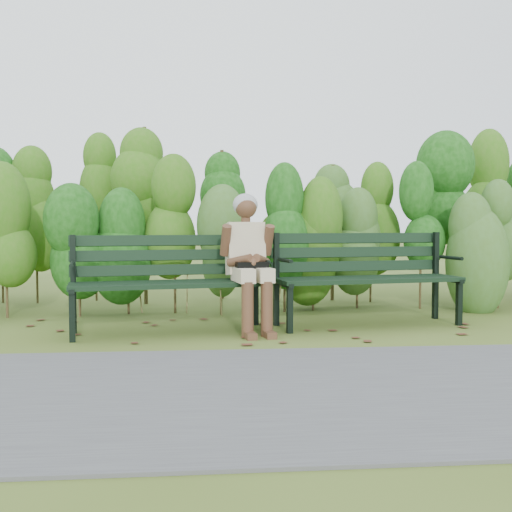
{
  "coord_description": "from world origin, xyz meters",
  "views": [
    {
      "loc": [
        -0.56,
        -6.0,
        1.08
      ],
      "look_at": [
        0.0,
        0.35,
        0.75
      ],
      "focal_mm": 42.0,
      "sensor_mm": 36.0,
      "label": 1
    }
  ],
  "objects": [
    {
      "name": "ground",
      "position": [
        0.0,
        0.0,
        0.0
      ],
      "size": [
        80.0,
        80.0,
        0.0
      ],
      "primitive_type": "plane",
      "color": "#4B5D1E"
    },
    {
      "name": "bench_right",
      "position": [
        1.18,
        0.37,
        0.59
      ],
      "size": [
        2.08,
        0.97,
        1.0
      ],
      "color": "black",
      "rests_on": "ground"
    },
    {
      "name": "hedge_band",
      "position": [
        0.0,
        1.86,
        1.26
      ],
      "size": [
        11.04,
        1.67,
        2.42
      ],
      "color": "#47381E",
      "rests_on": "ground"
    },
    {
      "name": "bench_left",
      "position": [
        -0.9,
        0.1,
        0.58
      ],
      "size": [
        2.05,
        0.98,
        0.98
      ],
      "color": "black",
      "rests_on": "ground"
    },
    {
      "name": "seated_woman",
      "position": [
        -0.1,
        0.04,
        0.8
      ],
      "size": [
        0.58,
        0.85,
        1.41
      ],
      "color": "beige",
      "rests_on": "ground"
    },
    {
      "name": "footpath",
      "position": [
        0.0,
        -2.2,
        0.01
      ],
      "size": [
        60.0,
        2.5,
        0.01
      ],
      "primitive_type": "cube",
      "color": "#474749",
      "rests_on": "ground"
    },
    {
      "name": "leaf_litter",
      "position": [
        -0.04,
        -0.22,
        0.0
      ],
      "size": [
        5.91,
        2.16,
        0.01
      ],
      "color": "brown",
      "rests_on": "ground"
    }
  ]
}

